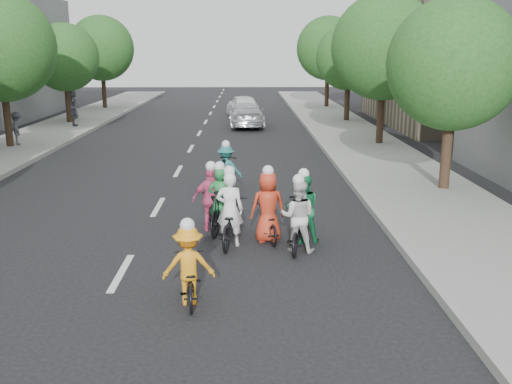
{
  "coord_description": "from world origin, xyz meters",
  "views": [
    {
      "loc": [
        2.54,
        -10.85,
        4.38
      ],
      "look_at": [
        2.78,
        2.72,
        1.0
      ],
      "focal_mm": 40.0,
      "sensor_mm": 36.0,
      "label": 1
    }
  ],
  "objects_px": {
    "cyclist_6": "(297,224)",
    "cyclist_2": "(189,272)",
    "cyclist_5": "(220,207)",
    "spectator_2": "(73,104)",
    "cyclist_3": "(212,205)",
    "follow_car_lead": "(246,115)",
    "spectator_1": "(73,113)",
    "cyclist_0": "(230,219)",
    "cyclist_7": "(226,172)",
    "cyclist_1": "(303,214)",
    "follow_car_trail": "(243,105)",
    "cyclist_4": "(268,214)",
    "spectator_0": "(17,128)"
  },
  "relations": [
    {
      "from": "cyclist_0",
      "to": "cyclist_6",
      "type": "bearing_deg",
      "value": 172.17
    },
    {
      "from": "cyclist_7",
      "to": "follow_car_lead",
      "type": "distance_m",
      "value": 15.89
    },
    {
      "from": "cyclist_0",
      "to": "follow_car_trail",
      "type": "distance_m",
      "value": 26.35
    },
    {
      "from": "follow_car_lead",
      "to": "spectator_2",
      "type": "relative_size",
      "value": 2.6
    },
    {
      "from": "cyclist_2",
      "to": "follow_car_lead",
      "type": "height_order",
      "value": "cyclist_2"
    },
    {
      "from": "cyclist_0",
      "to": "cyclist_1",
      "type": "height_order",
      "value": "cyclist_0"
    },
    {
      "from": "cyclist_7",
      "to": "cyclist_3",
      "type": "bearing_deg",
      "value": 96.06
    },
    {
      "from": "cyclist_3",
      "to": "follow_car_lead",
      "type": "xyz_separation_m",
      "value": [
        0.89,
        19.78,
        0.06
      ]
    },
    {
      "from": "cyclist_2",
      "to": "cyclist_6",
      "type": "bearing_deg",
      "value": -134.89
    },
    {
      "from": "cyclist_3",
      "to": "follow_car_trail",
      "type": "bearing_deg",
      "value": -99.56
    },
    {
      "from": "spectator_1",
      "to": "cyclist_3",
      "type": "bearing_deg",
      "value": -159.71
    },
    {
      "from": "cyclist_1",
      "to": "spectator_1",
      "type": "xyz_separation_m",
      "value": [
        -11.16,
        20.03,
        0.23
      ]
    },
    {
      "from": "cyclist_5",
      "to": "follow_car_lead",
      "type": "relative_size",
      "value": 0.4
    },
    {
      "from": "cyclist_4",
      "to": "spectator_0",
      "type": "height_order",
      "value": "cyclist_4"
    },
    {
      "from": "cyclist_7",
      "to": "spectator_2",
      "type": "distance_m",
      "value": 21.67
    },
    {
      "from": "cyclist_1",
      "to": "spectator_1",
      "type": "distance_m",
      "value": 22.93
    },
    {
      "from": "follow_car_trail",
      "to": "cyclist_5",
      "type": "bearing_deg",
      "value": 78.75
    },
    {
      "from": "cyclist_7",
      "to": "cyclist_4",
      "type": "bearing_deg",
      "value": 112.82
    },
    {
      "from": "cyclist_0",
      "to": "cyclist_5",
      "type": "bearing_deg",
      "value": -66.1
    },
    {
      "from": "cyclist_1",
      "to": "follow_car_lead",
      "type": "xyz_separation_m",
      "value": [
        -1.29,
        20.7,
        0.04
      ]
    },
    {
      "from": "cyclist_6",
      "to": "spectator_0",
      "type": "xyz_separation_m",
      "value": [
        -11.62,
        14.02,
        0.29
      ]
    },
    {
      "from": "cyclist_2",
      "to": "cyclist_7",
      "type": "distance_m",
      "value": 8.14
    },
    {
      "from": "cyclist_0",
      "to": "spectator_2",
      "type": "height_order",
      "value": "spectator_2"
    },
    {
      "from": "cyclist_1",
      "to": "follow_car_lead",
      "type": "relative_size",
      "value": 0.37
    },
    {
      "from": "cyclist_3",
      "to": "spectator_1",
      "type": "bearing_deg",
      "value": -72.92
    },
    {
      "from": "cyclist_6",
      "to": "cyclist_7",
      "type": "xyz_separation_m",
      "value": [
        -1.77,
        5.43,
        0.03
      ]
    },
    {
      "from": "cyclist_6",
      "to": "cyclist_2",
      "type": "bearing_deg",
      "value": 62.38
    },
    {
      "from": "spectator_1",
      "to": "spectator_2",
      "type": "height_order",
      "value": "spectator_2"
    },
    {
      "from": "cyclist_6",
      "to": "follow_car_trail",
      "type": "distance_m",
      "value": 26.81
    },
    {
      "from": "cyclist_4",
      "to": "cyclist_5",
      "type": "xyz_separation_m",
      "value": [
        -1.14,
        0.66,
        -0.0
      ]
    },
    {
      "from": "cyclist_5",
      "to": "spectator_1",
      "type": "xyz_separation_m",
      "value": [
        -9.21,
        19.3,
        0.25
      ]
    },
    {
      "from": "follow_car_lead",
      "to": "cyclist_3",
      "type": "bearing_deg",
      "value": 85.3
    },
    {
      "from": "cyclist_0",
      "to": "cyclist_4",
      "type": "bearing_deg",
      "value": -156.34
    },
    {
      "from": "spectator_1",
      "to": "spectator_2",
      "type": "xyz_separation_m",
      "value": [
        -1.14,
        3.83,
        0.19
      ]
    },
    {
      "from": "cyclist_5",
      "to": "spectator_2",
      "type": "relative_size",
      "value": 1.03
    },
    {
      "from": "cyclist_0",
      "to": "cyclist_6",
      "type": "distance_m",
      "value": 1.58
    },
    {
      "from": "spectator_2",
      "to": "cyclist_0",
      "type": "bearing_deg",
      "value": -168.19
    },
    {
      "from": "cyclist_7",
      "to": "spectator_0",
      "type": "bearing_deg",
      "value": -31.69
    },
    {
      "from": "cyclist_4",
      "to": "cyclist_5",
      "type": "relative_size",
      "value": 0.95
    },
    {
      "from": "follow_car_trail",
      "to": "cyclist_4",
      "type": "bearing_deg",
      "value": 81.27
    },
    {
      "from": "cyclist_0",
      "to": "cyclist_3",
      "type": "xyz_separation_m",
      "value": [
        -0.48,
        1.09,
        0.04
      ]
    },
    {
      "from": "cyclist_7",
      "to": "spectator_1",
      "type": "bearing_deg",
      "value": -49.35
    },
    {
      "from": "spectator_2",
      "to": "spectator_0",
      "type": "bearing_deg",
      "value": 170.8
    },
    {
      "from": "cyclist_0",
      "to": "cyclist_5",
      "type": "relative_size",
      "value": 1.02
    },
    {
      "from": "spectator_0",
      "to": "spectator_1",
      "type": "bearing_deg",
      "value": -28.22
    },
    {
      "from": "follow_car_lead",
      "to": "cyclist_1",
      "type": "bearing_deg",
      "value": 91.43
    },
    {
      "from": "cyclist_2",
      "to": "cyclist_5",
      "type": "bearing_deg",
      "value": -101.61
    },
    {
      "from": "cyclist_4",
      "to": "cyclist_6",
      "type": "distance_m",
      "value": 0.93
    },
    {
      "from": "spectator_0",
      "to": "spectator_1",
      "type": "xyz_separation_m",
      "value": [
        0.63,
        6.61,
        -0.01
      ]
    },
    {
      "from": "cyclist_5",
      "to": "cyclist_7",
      "type": "height_order",
      "value": "cyclist_5"
    }
  ]
}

